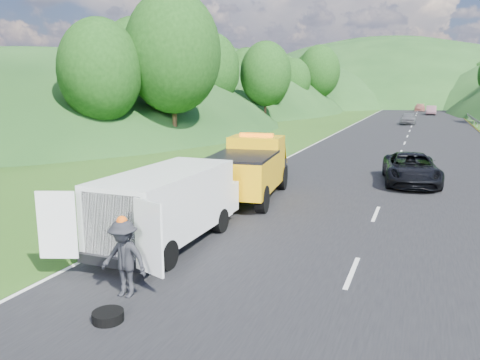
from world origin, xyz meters
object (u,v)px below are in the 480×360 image
at_px(white_van, 169,203).
at_px(worker, 126,297).
at_px(woman, 203,215).
at_px(passing_suv, 410,184).
at_px(child, 185,240).
at_px(suitcase, 148,205).
at_px(tow_truck, 250,168).
at_px(spare_tire, 108,322).

relative_size(white_van, worker, 3.59).
bearing_deg(woman, passing_suv, -28.04).
height_order(woman, passing_suv, woman).
xyz_separation_m(child, passing_suv, (6.17, 11.59, 0.00)).
bearing_deg(passing_suv, white_van, -124.81).
relative_size(white_van, suitcase, 12.02).
bearing_deg(tow_truck, spare_tire, -91.07).
bearing_deg(worker, suitcase, 119.62).
bearing_deg(white_van, child, 67.98).
bearing_deg(tow_truck, passing_suv, 35.88).
height_order(tow_truck, child, tow_truck).
bearing_deg(suitcase, white_van, -48.19).
xyz_separation_m(white_van, worker, (0.85, -3.49, -1.28)).
height_order(child, spare_tire, child).
distance_m(tow_truck, child, 6.06).
bearing_deg(passing_suv, worker, -116.55).
bearing_deg(worker, tow_truck, 95.20).
relative_size(child, spare_tire, 1.47).
bearing_deg(suitcase, worker, -61.63).
xyz_separation_m(tow_truck, spare_tire, (1.04, -11.03, -1.30)).
relative_size(white_van, woman, 3.64).
xyz_separation_m(woman, spare_tire, (1.76, -7.94, 0.00)).
relative_size(tow_truck, white_van, 1.00).
bearing_deg(woman, tow_truck, -2.81).
bearing_deg(tow_truck, worker, -92.50).
bearing_deg(tow_truck, white_van, -97.88).
xyz_separation_m(white_van, child, (0.21, 0.51, -1.28)).
distance_m(white_van, child, 1.40).
distance_m(tow_truck, passing_suv, 8.52).
height_order(child, suitcase, suitcase).
height_order(worker, suitcase, worker).
distance_m(tow_truck, woman, 3.43).
bearing_deg(white_van, suitcase, 131.89).
distance_m(worker, suitcase, 7.32).
bearing_deg(suitcase, woman, 11.22).
bearing_deg(passing_suv, child, -125.05).
bearing_deg(spare_tire, tow_truck, 95.39).
xyz_separation_m(worker, spare_tire, (0.35, -1.10, 0.00)).
xyz_separation_m(suitcase, spare_tire, (3.83, -7.53, -0.26)).
height_order(suitcase, spare_tire, suitcase).
xyz_separation_m(child, suitcase, (-2.84, 2.42, 0.26)).
height_order(woman, worker, worker).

